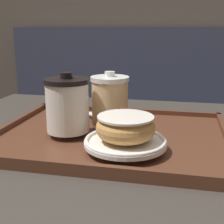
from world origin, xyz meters
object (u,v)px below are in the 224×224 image
Objects in this scene: coffee_cup_front at (67,105)px; spoon at (90,113)px; coffee_cup_rear at (110,100)px; donut_chocolate_glazed at (126,127)px.

coffee_cup_front is 1.09× the size of spoon.
coffee_cup_rear reaches higher than donut_chocolate_glazed.
coffee_cup_rear is at bearing 42.94° from coffee_cup_front.
donut_chocolate_glazed is 0.24m from spoon.
coffee_cup_rear is 1.08× the size of donut_chocolate_glazed.
donut_chocolate_glazed is 0.97× the size of spoon.
spoon is (-0.07, 0.07, -0.05)m from coffee_cup_rear.
coffee_cup_front is 0.15m from donut_chocolate_glazed.
coffee_cup_rear is (0.08, 0.07, -0.00)m from coffee_cup_front.
coffee_cup_front is at bearing -43.27° from spoon.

